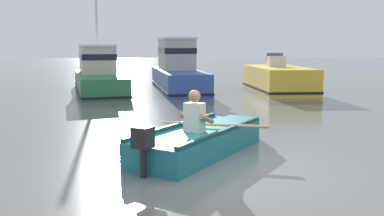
{
  "coord_description": "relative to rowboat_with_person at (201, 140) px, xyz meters",
  "views": [
    {
      "loc": [
        -0.99,
        -6.62,
        1.98
      ],
      "look_at": [
        -0.07,
        2.89,
        0.55
      ],
      "focal_mm": 39.6,
      "sensor_mm": 36.0,
      "label": 1
    }
  ],
  "objects": [
    {
      "name": "ground_plane",
      "position": [
        0.1,
        -0.95,
        -0.25
      ],
      "size": [
        120.0,
        120.0,
        0.0
      ],
      "primitive_type": "plane",
      "color": "slate"
    },
    {
      "name": "rowboat_with_person",
      "position": [
        0.0,
        0.0,
        0.0
      ],
      "size": [
        2.76,
        3.3,
        1.19
      ],
      "color": "#1E727A",
      "rests_on": "ground"
    },
    {
      "name": "moored_boat_green",
      "position": [
        -3.13,
        10.7,
        0.48
      ],
      "size": [
        3.04,
        6.77,
        4.42
      ],
      "color": "#287042",
      "rests_on": "ground"
    },
    {
      "name": "moored_boat_blue",
      "position": [
        0.27,
        11.05,
        0.59
      ],
      "size": [
        2.3,
        6.41,
        2.3
      ],
      "color": "#2D519E",
      "rests_on": "ground"
    },
    {
      "name": "moored_boat_yellow",
      "position": [
        4.49,
        9.96,
        0.26
      ],
      "size": [
        2.12,
        4.64,
        1.63
      ],
      "color": "gold",
      "rests_on": "ground"
    }
  ]
}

